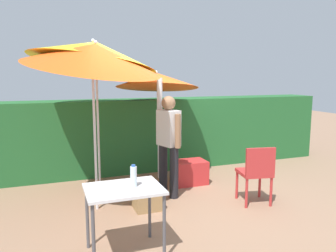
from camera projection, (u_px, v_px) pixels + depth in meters
name	position (u px, v px, depth m)	size (l,w,h in m)	color
ground_plane	(174.00, 197.00, 5.22)	(24.00, 24.00, 0.00)	#937056
hedge_row	(144.00, 134.00, 6.72)	(8.00, 0.70, 1.44)	#23602D
umbrella_rainbow	(95.00, 53.00, 5.13)	(2.05, 2.02, 2.67)	silver
umbrella_orange	(157.00, 81.00, 5.91)	(1.51, 1.51, 2.09)	silver
umbrella_yellow	(94.00, 56.00, 4.44)	(1.93, 1.90, 2.59)	silver
person_vendor	(168.00, 138.00, 5.16)	(0.32, 0.55, 1.88)	black
chair_plastic	(256.00, 171.00, 4.86)	(0.51, 0.51, 0.89)	#B72D2D
cooler_box	(189.00, 172.00, 5.84)	(0.59, 0.41, 0.42)	red
crate_cardboard	(147.00, 199.00, 4.74)	(0.38, 0.36, 0.29)	#9E7A4C
folding_table	(124.00, 196.00, 3.46)	(0.80, 0.60, 0.74)	#4C4C51
bottle_water	(134.00, 176.00, 3.46)	(0.07, 0.07, 0.24)	silver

